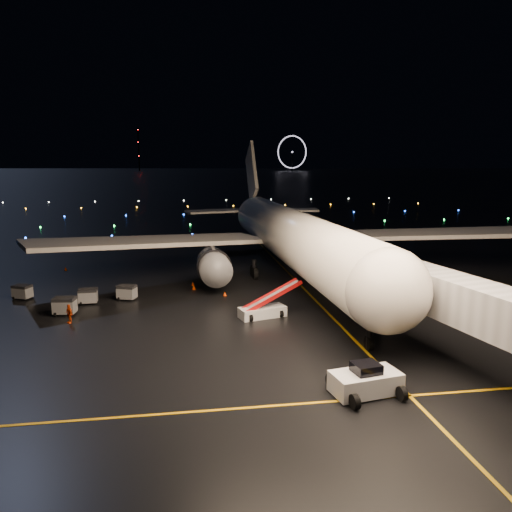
# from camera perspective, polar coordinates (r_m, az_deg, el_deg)

# --- Properties ---
(ground) EXTENTS (2000.00, 2000.00, 0.00)m
(ground) POSITION_cam_1_polar(r_m,az_deg,el_deg) (337.65, -8.46, 8.22)
(ground) COLOR black
(ground) RESTS_ON ground
(lane_centre) EXTENTS (0.25, 80.00, 0.02)m
(lane_centre) POSITION_cam_1_polar(r_m,az_deg,el_deg) (56.08, 6.03, -4.26)
(lane_centre) COLOR #DEA20B
(lane_centre) RESTS_ON ground
(lane_cross) EXTENTS (60.00, 0.25, 0.02)m
(lane_cross) POSITION_cam_1_polar(r_m,az_deg,el_deg) (31.10, -13.92, -17.36)
(lane_cross) COLOR #DEA20B
(lane_cross) RESTS_ON ground
(airliner) EXTENTS (65.13, 62.06, 17.93)m
(airliner) POSITION_cam_1_polar(r_m,az_deg,el_deg) (64.27, 3.44, 5.82)
(airliner) COLOR silver
(airliner) RESTS_ON ground
(pushback_tug) EXTENTS (4.63, 2.97, 2.05)m
(pushback_tug) POSITION_cam_1_polar(r_m,az_deg,el_deg) (33.11, 12.43, -13.52)
(pushback_tug) COLOR silver
(pushback_tug) RESTS_ON ground
(belt_loader) EXTENTS (6.69, 3.42, 3.13)m
(belt_loader) POSITION_cam_1_polar(r_m,az_deg,el_deg) (47.11, 0.74, -5.16)
(belt_loader) COLOR silver
(belt_loader) RESTS_ON ground
(crew_c) EXTENTS (1.00, 1.05, 1.75)m
(crew_c) POSITION_cam_1_polar(r_m,az_deg,el_deg) (48.68, -20.57, -6.19)
(crew_c) COLOR #E2440B
(crew_c) RESTS_ON ground
(safety_cone_0) EXTENTS (0.44, 0.44, 0.46)m
(safety_cone_0) POSITION_cam_1_polar(r_m,az_deg,el_deg) (54.80, -3.59, -4.34)
(safety_cone_0) COLOR #FB3D00
(safety_cone_0) RESTS_ON ground
(safety_cone_1) EXTENTS (0.51, 0.51, 0.46)m
(safety_cone_1) POSITION_cam_1_polar(r_m,az_deg,el_deg) (59.68, -7.23, -3.14)
(safety_cone_1) COLOR #FB3D00
(safety_cone_1) RESTS_ON ground
(safety_cone_2) EXTENTS (0.55, 0.55, 0.51)m
(safety_cone_2) POSITION_cam_1_polar(r_m,az_deg,el_deg) (57.78, -7.11, -3.58)
(safety_cone_2) COLOR #FB3D00
(safety_cone_2) RESTS_ON ground
(safety_cone_3) EXTENTS (0.55, 0.55, 0.49)m
(safety_cone_3) POSITION_cam_1_polar(r_m,az_deg,el_deg) (71.99, -20.93, -1.36)
(safety_cone_3) COLOR #FB3D00
(safety_cone_3) RESTS_ON ground
(ferris_wheel) EXTENTS (49.33, 16.80, 52.00)m
(ferris_wheel) POSITION_cam_1_polar(r_m,az_deg,el_deg) (776.70, 4.16, 11.62)
(ferris_wheel) COLOR black
(ferris_wheel) RESTS_ON ground
(radio_mast) EXTENTS (1.80, 1.80, 64.00)m
(radio_mast) POSITION_cam_1_polar(r_m,az_deg,el_deg) (779.69, -13.27, 11.81)
(radio_mast) COLOR black
(radio_mast) RESTS_ON ground
(taxiway_lights) EXTENTS (164.00, 92.00, 0.36)m
(taxiway_lights) POSITION_cam_1_polar(r_m,az_deg,el_deg) (144.06, -7.92, 4.99)
(taxiway_lights) COLOR black
(taxiway_lights) RESTS_ON ground
(baggage_cart_0) EXTENTS (2.18, 1.86, 1.57)m
(baggage_cart_0) POSITION_cam_1_polar(r_m,az_deg,el_deg) (54.86, -14.54, -4.06)
(baggage_cart_0) COLOR gray
(baggage_cart_0) RESTS_ON ground
(baggage_cart_1) EXTENTS (1.90, 1.38, 1.57)m
(baggage_cart_1) POSITION_cam_1_polar(r_m,az_deg,el_deg) (54.50, -18.65, -4.38)
(baggage_cart_1) COLOR gray
(baggage_cart_1) RESTS_ON ground
(baggage_cart_2) EXTENTS (2.16, 1.65, 1.70)m
(baggage_cart_2) POSITION_cam_1_polar(r_m,az_deg,el_deg) (51.39, -21.02, -5.37)
(baggage_cart_2) COLOR gray
(baggage_cart_2) RESTS_ON ground
(baggage_cart_3) EXTENTS (2.14, 1.88, 1.52)m
(baggage_cart_3) POSITION_cam_1_polar(r_m,az_deg,el_deg) (58.92, -25.14, -3.75)
(baggage_cart_3) COLOR gray
(baggage_cart_3) RESTS_ON ground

